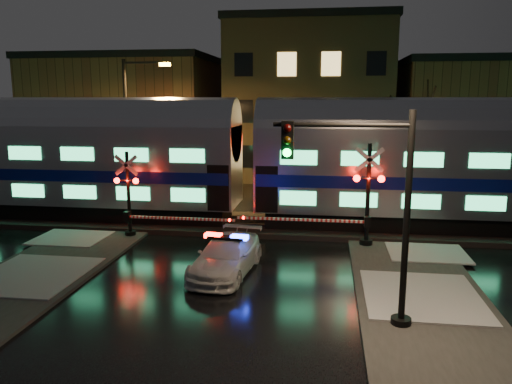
# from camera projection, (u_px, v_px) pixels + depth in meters

# --- Properties ---
(ground) EXTENTS (120.00, 120.00, 0.00)m
(ground) POSITION_uv_depth(u_px,v_px,m) (233.00, 259.00, 19.27)
(ground) COLOR black
(ground) RESTS_ON ground
(ballast) EXTENTS (90.00, 4.20, 0.24)m
(ballast) POSITION_uv_depth(u_px,v_px,m) (252.00, 224.00, 24.11)
(ballast) COLOR black
(ballast) RESTS_ON ground
(sidewalk_right) EXTENTS (4.00, 20.00, 0.12)m
(sidewalk_right) POSITION_uv_depth(u_px,v_px,m) (443.00, 344.00, 12.52)
(sidewalk_right) COLOR #2D2D2D
(sidewalk_right) RESTS_ON ground
(building_left) EXTENTS (14.00, 10.00, 9.00)m
(building_left) POSITION_uv_depth(u_px,v_px,m) (129.00, 118.00, 41.63)
(building_left) COLOR #51371F
(building_left) RESTS_ON ground
(building_mid) EXTENTS (12.00, 11.00, 11.50)m
(building_mid) POSITION_uv_depth(u_px,v_px,m) (310.00, 103.00, 39.81)
(building_mid) COLOR brown
(building_mid) RESTS_ON ground
(building_right) EXTENTS (12.00, 10.00, 8.50)m
(building_right) POSITION_uv_depth(u_px,v_px,m) (481.00, 123.00, 37.79)
(building_right) COLOR #51371F
(building_right) RESTS_ON ground
(train) EXTENTS (51.00, 3.12, 5.92)m
(train) POSITION_uv_depth(u_px,v_px,m) (247.00, 157.00, 23.53)
(train) COLOR black
(train) RESTS_ON ballast
(police_car) EXTENTS (2.29, 4.60, 1.44)m
(police_car) POSITION_uv_depth(u_px,v_px,m) (226.00, 256.00, 17.62)
(police_car) COLOR silver
(police_car) RESTS_ON ground
(crossing_signal_right) EXTENTS (6.13, 0.67, 4.34)m
(crossing_signal_right) POSITION_uv_depth(u_px,v_px,m) (359.00, 205.00, 20.51)
(crossing_signal_right) COLOR black
(crossing_signal_right) RESTS_ON ground
(crossing_signal_left) EXTENTS (5.44, 0.64, 3.85)m
(crossing_signal_left) POSITION_uv_depth(u_px,v_px,m) (136.00, 203.00, 21.87)
(crossing_signal_left) COLOR black
(crossing_signal_left) RESTS_ON ground
(traffic_light) EXTENTS (3.79, 0.69, 5.86)m
(traffic_light) POSITION_uv_depth(u_px,v_px,m) (371.00, 216.00, 13.06)
(traffic_light) COLOR black
(traffic_light) RESTS_ON ground
(streetlight) EXTENTS (2.76, 0.29, 8.25)m
(streetlight) POSITION_uv_depth(u_px,v_px,m) (131.00, 123.00, 28.18)
(streetlight) COLOR black
(streetlight) RESTS_ON ground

